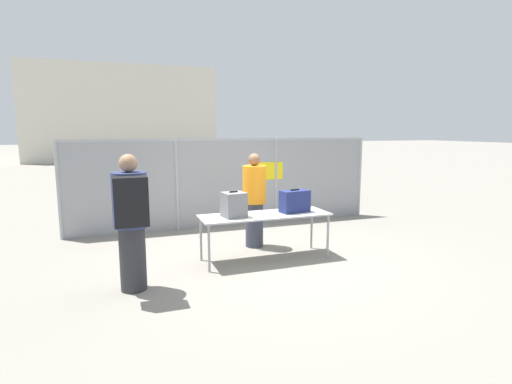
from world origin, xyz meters
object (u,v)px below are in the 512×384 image
object	(u,v)px
suitcase_navy	(295,201)
suitcase_grey	(234,205)
traveler_hooded	(131,218)
utility_trailer	(241,198)
inspection_table	(265,218)
security_worker_near	(254,199)

from	to	relation	value
suitcase_navy	suitcase_grey	bearing A→B (deg)	-179.71
suitcase_grey	traveler_hooded	bearing A→B (deg)	-157.55
suitcase_navy	utility_trailer	size ratio (longest dim) A/B	0.14
inspection_table	utility_trailer	world-z (taller)	inspection_table
inspection_table	suitcase_grey	xyz separation A→B (m)	(-0.54, -0.00, 0.25)
utility_trailer	suitcase_navy	bearing A→B (deg)	-93.69
inspection_table	suitcase_grey	world-z (taller)	suitcase_grey
suitcase_grey	utility_trailer	xyz separation A→B (m)	(1.32, 3.80, -0.57)
suitcase_grey	security_worker_near	world-z (taller)	security_worker_near
suitcase_navy	security_worker_near	distance (m)	0.89
traveler_hooded	security_worker_near	bearing A→B (deg)	28.51
security_worker_near	utility_trailer	world-z (taller)	security_worker_near
suitcase_grey	utility_trailer	world-z (taller)	suitcase_grey
suitcase_navy	traveler_hooded	world-z (taller)	traveler_hooded
traveler_hooded	security_worker_near	xyz separation A→B (m)	(2.22, 1.44, -0.12)
security_worker_near	utility_trailer	xyz separation A→B (m)	(0.69, 3.02, -0.50)
traveler_hooded	security_worker_near	size ratio (longest dim) A/B	1.07
inspection_table	utility_trailer	distance (m)	3.88
suitcase_navy	security_worker_near	size ratio (longest dim) A/B	0.30
traveler_hooded	security_worker_near	distance (m)	2.65
suitcase_grey	traveler_hooded	size ratio (longest dim) A/B	0.23
traveler_hooded	suitcase_navy	bearing A→B (deg)	9.62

